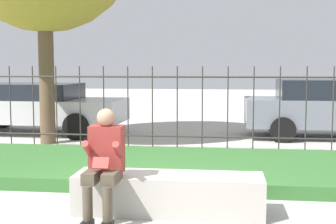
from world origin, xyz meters
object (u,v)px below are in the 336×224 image
object	(u,v)px
car_parked_right	(334,107)
car_parked_left	(35,106)
person_seated_reader	(104,160)
stone_bench	(169,196)

from	to	relation	value
car_parked_right	car_parked_left	xyz separation A→B (m)	(-7.54, -0.10, -0.04)
person_seated_reader	car_parked_left	bearing A→B (deg)	118.75
stone_bench	person_seated_reader	world-z (taller)	person_seated_reader
stone_bench	car_parked_right	xyz separation A→B (m)	(3.27, 6.29, 0.54)
stone_bench	person_seated_reader	size ratio (longest dim) A/B	1.77
car_parked_right	person_seated_reader	bearing A→B (deg)	-120.91
car_parked_right	car_parked_left	size ratio (longest dim) A/B	0.94
person_seated_reader	car_parked_left	xyz separation A→B (m)	(-3.58, 6.52, 0.02)
person_seated_reader	car_parked_right	xyz separation A→B (m)	(3.96, 6.62, 0.06)
stone_bench	person_seated_reader	xyz separation A→B (m)	(-0.69, -0.33, 0.49)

